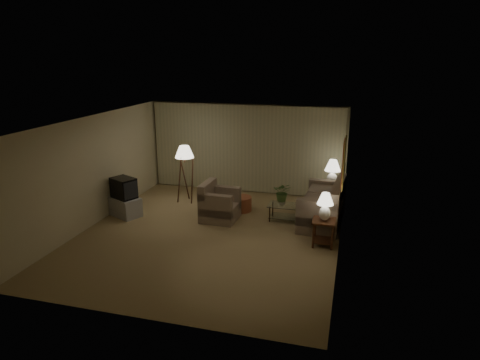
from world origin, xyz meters
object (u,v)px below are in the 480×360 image
side_table_near (324,228)px  coffee_table (288,210)px  armchair (220,205)px  table_lamp_far (333,171)px  sofa (322,206)px  vase (282,202)px  side_table_far (331,193)px  crt_tv (124,188)px  table_lamp_near (325,204)px  tv_cabinet (125,207)px  floor_lamp (185,173)px  ottoman (241,204)px

side_table_near → coffee_table: size_ratio=0.60×
armchair → table_lamp_far: (2.70, 1.72, 0.66)m
sofa → vase: bearing=-80.6°
side_table_near → vase: side_table_near is taller
side_table_far → crt_tv: crt_tv is taller
crt_tv → table_lamp_near: bearing=20.5°
side_table_near → tv_cabinet: size_ratio=0.61×
side_table_far → crt_tv: 5.63m
floor_lamp → coffee_table: bearing=-12.6°
sofa → coffee_table: 0.87m
floor_lamp → sofa: bearing=-8.6°
armchair → floor_lamp: 1.80m
sofa → coffee_table: size_ratio=2.05×
side_table_near → crt_tv: crt_tv is taller
table_lamp_near → ottoman: table_lamp_near is taller
ottoman → table_lamp_near: bearing=-35.2°
side_table_far → tv_cabinet: side_table_far is taller
side_table_near → table_lamp_near: size_ratio=0.95×
side_table_near → coffee_table: bearing=128.6°
table_lamp_far → ottoman: 2.67m
sofa → armchair: (-2.55, -0.47, -0.04)m
table_lamp_near → floor_lamp: 4.51m
side_table_far → vase: 1.77m
side_table_far → tv_cabinet: size_ratio=0.61×
table_lamp_near → side_table_far: bearing=90.0°
sofa → coffee_table: sofa is taller
tv_cabinet → crt_tv: (0.00, 0.00, 0.52)m
floor_lamp → ottoman: (1.72, -0.29, -0.67)m
table_lamp_near → crt_tv: bearing=174.7°
table_lamp_far → crt_tv: 5.62m
coffee_table → tv_cabinet: tv_cabinet is taller
side_table_near → sofa: bearing=96.3°
sofa → ottoman: (-2.20, 0.30, -0.24)m
floor_lamp → vase: bearing=-13.3°
sofa → ottoman: size_ratio=3.53×
side_table_far → coffee_table: size_ratio=0.60×
crt_tv → ottoman: bearing=48.1°
table_lamp_far → floor_lamp: (-4.07, -0.66, -0.18)m
crt_tv → floor_lamp: floor_lamp is taller
table_lamp_far → side_table_near: bearing=-90.0°
coffee_table → crt_tv: bearing=-169.7°
table_lamp_far → vase: bearing=-130.3°
table_lamp_near → ottoman: size_ratio=1.08×
sofa → side_table_near: size_ratio=3.42×
armchair → vase: 1.60m
coffee_table → vase: vase is taller
sofa → crt_tv: 5.13m
sofa → table_lamp_far: table_lamp_far is taller
side_table_near → vase: bearing=132.5°
sofa → crt_tv: crt_tv is taller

